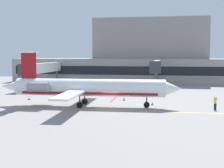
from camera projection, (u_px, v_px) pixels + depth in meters
The scene contains 11 objects.
ground at pixel (111, 108), 48.13m from camera, with size 120.00×120.00×0.11m.
terminal_building at pixel (132, 58), 94.42m from camera, with size 62.39×13.96×18.71m.
jet_bridge_west at pixel (42, 68), 78.80m from camera, with size 2.40×22.87×6.01m.
jet_bridge_east at pixel (157, 66), 75.76m from camera, with size 2.40×19.12×6.69m.
regional_jet at pixel (86, 88), 49.56m from camera, with size 28.86×22.47×8.56m.
baggage_tug at pixel (73, 83), 79.42m from camera, with size 3.74×2.39×2.23m.
pushback_tractor at pixel (64, 90), 63.51m from camera, with size 3.55×2.91×2.28m.
marshaller at pixel (215, 103), 46.78m from camera, with size 0.70×0.59×1.97m.
safety_cone_alpha at pixel (152, 104), 51.01m from camera, with size 0.47×0.47×0.55m.
safety_cone_bravo at pixel (124, 99), 55.93m from camera, with size 0.47×0.47×0.55m.
safety_cone_charlie at pixel (29, 98), 56.98m from camera, with size 0.47×0.47×0.55m.
Camera 1 is at (8.41, -46.81, 8.21)m, focal length 50.97 mm.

